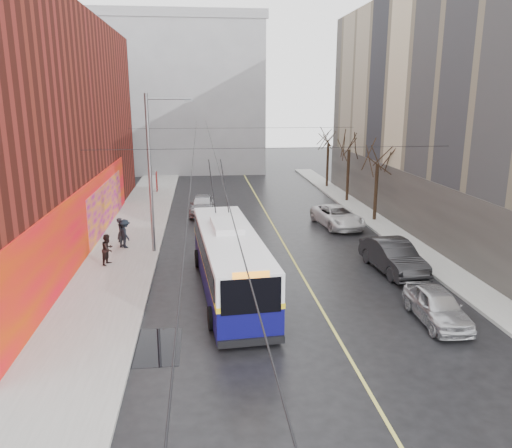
{
  "coord_description": "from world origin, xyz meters",
  "views": [
    {
      "loc": [
        -3.47,
        -18.1,
        8.82
      ],
      "look_at": [
        -0.71,
        6.75,
        2.42
      ],
      "focal_mm": 35.0,
      "sensor_mm": 36.0,
      "label": 1
    }
  ],
  "objects_px": {
    "following_car": "(202,204)",
    "pedestrian_a": "(121,232)",
    "tree_near": "(378,153)",
    "parked_car_c": "(337,216)",
    "tree_far": "(329,135)",
    "parked_car_a": "(437,306)",
    "tree_mid": "(349,140)",
    "pedestrian_c": "(125,234)",
    "pedestrian_b": "(108,249)",
    "trolleybus": "(230,260)",
    "streetlight_pole": "(153,170)",
    "parked_car_b": "(393,256)"
  },
  "relations": [
    {
      "from": "parked_car_b",
      "to": "pedestrian_a",
      "type": "bearing_deg",
      "value": 153.9
    },
    {
      "from": "parked_car_c",
      "to": "pedestrian_b",
      "type": "relative_size",
      "value": 3.14
    },
    {
      "from": "following_car",
      "to": "pedestrian_a",
      "type": "relative_size",
      "value": 2.53
    },
    {
      "from": "streetlight_pole",
      "to": "following_car",
      "type": "distance_m",
      "value": 10.85
    },
    {
      "from": "tree_far",
      "to": "tree_near",
      "type": "bearing_deg",
      "value": -90.0
    },
    {
      "from": "following_car",
      "to": "tree_far",
      "type": "bearing_deg",
      "value": 45.14
    },
    {
      "from": "parked_car_a",
      "to": "pedestrian_a",
      "type": "xyz_separation_m",
      "value": [
        -14.08,
        11.54,
        0.34
      ]
    },
    {
      "from": "tree_near",
      "to": "tree_far",
      "type": "bearing_deg",
      "value": 90.0
    },
    {
      "from": "trolleybus",
      "to": "pedestrian_b",
      "type": "bearing_deg",
      "value": 141.8
    },
    {
      "from": "streetlight_pole",
      "to": "parked_car_c",
      "type": "xyz_separation_m",
      "value": [
        12.05,
        4.87,
        -4.13
      ]
    },
    {
      "from": "streetlight_pole",
      "to": "parked_car_a",
      "type": "relative_size",
      "value": 2.23
    },
    {
      "from": "tree_near",
      "to": "pedestrian_a",
      "type": "xyz_separation_m",
      "value": [
        -17.28,
        -4.94,
        -3.95
      ]
    },
    {
      "from": "tree_mid",
      "to": "pedestrian_a",
      "type": "xyz_separation_m",
      "value": [
        -17.28,
        -11.94,
        -4.22
      ]
    },
    {
      "from": "streetlight_pole",
      "to": "pedestrian_b",
      "type": "height_order",
      "value": "streetlight_pole"
    },
    {
      "from": "tree_mid",
      "to": "pedestrian_c",
      "type": "relative_size",
      "value": 3.92
    },
    {
      "from": "pedestrian_c",
      "to": "parked_car_b",
      "type": "bearing_deg",
      "value": -134.51
    },
    {
      "from": "tree_near",
      "to": "trolleybus",
      "type": "height_order",
      "value": "tree_near"
    },
    {
      "from": "tree_mid",
      "to": "parked_car_b",
      "type": "relative_size",
      "value": 1.34
    },
    {
      "from": "tree_far",
      "to": "pedestrian_c",
      "type": "relative_size",
      "value": 3.85
    },
    {
      "from": "pedestrian_a",
      "to": "pedestrian_c",
      "type": "xyz_separation_m",
      "value": [
        0.28,
        -0.22,
        -0.03
      ]
    },
    {
      "from": "trolleybus",
      "to": "following_car",
      "type": "bearing_deg",
      "value": 89.86
    },
    {
      "from": "tree_near",
      "to": "parked_car_b",
      "type": "relative_size",
      "value": 1.29
    },
    {
      "from": "parked_car_a",
      "to": "pedestrian_c",
      "type": "height_order",
      "value": "pedestrian_c"
    },
    {
      "from": "tree_mid",
      "to": "pedestrian_c",
      "type": "bearing_deg",
      "value": -144.4
    },
    {
      "from": "pedestrian_c",
      "to": "following_car",
      "type": "bearing_deg",
      "value": -51.33
    },
    {
      "from": "tree_far",
      "to": "following_car",
      "type": "xyz_separation_m",
      "value": [
        -12.42,
        -10.32,
        -4.38
      ]
    },
    {
      "from": "tree_far",
      "to": "parked_car_a",
      "type": "xyz_separation_m",
      "value": [
        -3.2,
        -30.48,
        -4.45
      ]
    },
    {
      "from": "parked_car_a",
      "to": "pedestrian_a",
      "type": "bearing_deg",
      "value": 141.87
    },
    {
      "from": "tree_mid",
      "to": "pedestrian_c",
      "type": "xyz_separation_m",
      "value": [
        -17.0,
        -12.17,
        -4.25
      ]
    },
    {
      "from": "tree_far",
      "to": "streetlight_pole",
      "type": "bearing_deg",
      "value": -127.12
    },
    {
      "from": "tree_far",
      "to": "pedestrian_c",
      "type": "distance_m",
      "value": 25.95
    },
    {
      "from": "trolleybus",
      "to": "pedestrian_c",
      "type": "bearing_deg",
      "value": 124.35
    },
    {
      "from": "streetlight_pole",
      "to": "tree_near",
      "type": "height_order",
      "value": "streetlight_pole"
    },
    {
      "from": "trolleybus",
      "to": "parked_car_a",
      "type": "height_order",
      "value": "trolleybus"
    },
    {
      "from": "parked_car_b",
      "to": "parked_car_c",
      "type": "relative_size",
      "value": 0.96
    },
    {
      "from": "tree_mid",
      "to": "tree_near",
      "type": "bearing_deg",
      "value": -90.0
    },
    {
      "from": "trolleybus",
      "to": "pedestrian_c",
      "type": "xyz_separation_m",
      "value": [
        -5.73,
        7.18,
        -0.52
      ]
    },
    {
      "from": "tree_mid",
      "to": "parked_car_c",
      "type": "bearing_deg",
      "value": -110.78
    },
    {
      "from": "tree_far",
      "to": "pedestrian_a",
      "type": "xyz_separation_m",
      "value": [
        -17.28,
        -18.94,
        -4.11
      ]
    },
    {
      "from": "parked_car_a",
      "to": "pedestrian_a",
      "type": "height_order",
      "value": "pedestrian_a"
    },
    {
      "from": "parked_car_b",
      "to": "tree_far",
      "type": "bearing_deg",
      "value": 78.54
    },
    {
      "from": "trolleybus",
      "to": "parked_car_a",
      "type": "xyz_separation_m",
      "value": [
        8.07,
        -4.14,
        -0.83
      ]
    },
    {
      "from": "parked_car_b",
      "to": "pedestrian_c",
      "type": "distance_m",
      "value": 15.26
    },
    {
      "from": "streetlight_pole",
      "to": "following_car",
      "type": "xyz_separation_m",
      "value": [
        2.72,
        9.68,
        -4.09
      ]
    },
    {
      "from": "tree_near",
      "to": "parked_car_c",
      "type": "bearing_deg",
      "value": -159.88
    },
    {
      "from": "pedestrian_b",
      "to": "pedestrian_a",
      "type": "bearing_deg",
      "value": 17.9
    },
    {
      "from": "parked_car_b",
      "to": "pedestrian_a",
      "type": "height_order",
      "value": "pedestrian_a"
    },
    {
      "from": "pedestrian_c",
      "to": "pedestrian_a",
      "type": "bearing_deg",
      "value": 27.14
    },
    {
      "from": "parked_car_a",
      "to": "pedestrian_c",
      "type": "bearing_deg",
      "value": 141.86
    },
    {
      "from": "tree_mid",
      "to": "parked_car_a",
      "type": "bearing_deg",
      "value": -97.76
    }
  ]
}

